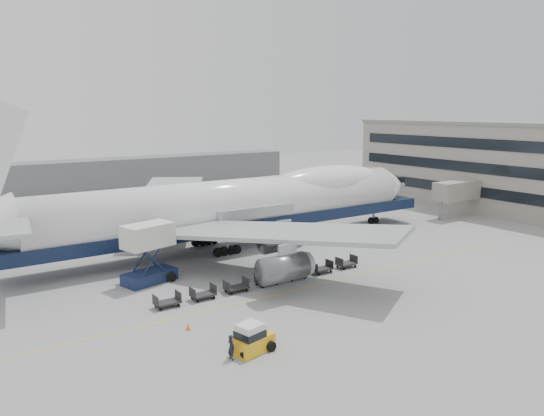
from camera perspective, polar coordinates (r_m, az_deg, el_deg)
ground at (r=60.05m, az=1.97°, el=-6.57°), size 260.00×260.00×0.00m
apron_line at (r=55.57m, az=5.66°, el=-8.05°), size 60.00×0.15×0.01m
hangar at (r=119.51m, az=-22.51°, el=2.95°), size 110.00×8.00×7.00m
airliner at (r=68.82m, az=-3.49°, el=0.45°), size 67.00×55.30×19.98m
catering_truck at (r=56.08m, az=-13.16°, el=-4.42°), size 5.93×4.71×6.20m
baggage_tug at (r=40.29m, az=-2.17°, el=-13.92°), size 3.38×2.30×2.26m
ground_worker at (r=39.32m, az=-4.42°, el=-14.71°), size 0.48×0.70×1.87m
traffic_cone at (r=44.71m, az=-9.03°, el=-12.52°), size 0.38×0.38×0.56m
dolly_0 at (r=49.71m, az=-11.22°, el=-9.85°), size 2.30×1.35×1.30m
dolly_1 at (r=51.13m, az=-7.43°, el=-9.14°), size 2.30×1.35×1.30m
dolly_2 at (r=52.76m, az=-3.88°, el=-8.44°), size 2.30×1.35×1.30m
dolly_3 at (r=54.58m, az=-0.57°, el=-7.76°), size 2.30×1.35×1.30m
dolly_4 at (r=56.58m, az=2.52°, el=-7.10°), size 2.30×1.35×1.30m
dolly_5 at (r=58.73m, az=5.37°, el=-6.47°), size 2.30×1.35×1.30m
dolly_6 at (r=61.03m, az=8.01°, el=-5.87°), size 2.30×1.35×1.30m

